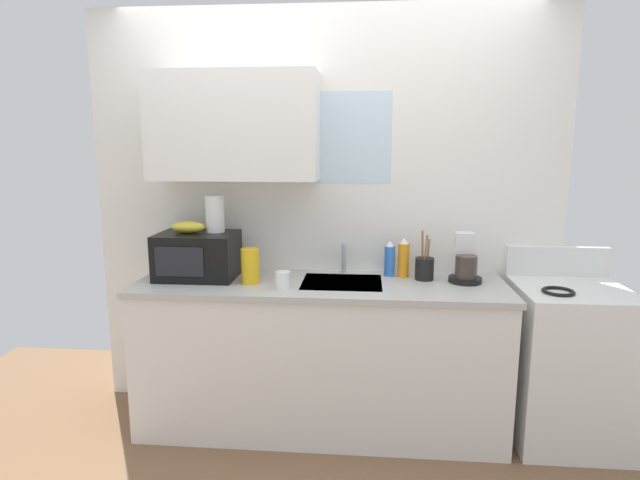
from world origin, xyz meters
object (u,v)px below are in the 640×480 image
stove_range (567,363)px  microwave (198,255)px  cereal_canister (250,266)px  mug_white (283,280)px  coffee_maker (465,263)px  utensil_crock (424,268)px  dish_soap_bottle_orange (404,259)px  dish_soap_bottle_blue (390,259)px  banana_bunch (188,227)px  paper_towel_roll (215,214)px

stove_range → microwave: microwave is taller
cereal_canister → mug_white: bearing=-23.8°
coffee_maker → utensil_crock: size_ratio=0.95×
stove_range → dish_soap_bottle_orange: 1.10m
stove_range → mug_white: 1.69m
dish_soap_bottle_orange → cereal_canister: size_ratio=1.19×
dish_soap_bottle_blue → mug_white: 0.69m
banana_bunch → paper_towel_roll: size_ratio=0.91×
paper_towel_roll → coffee_maker: size_ratio=0.79×
microwave → paper_towel_roll: bearing=27.2°
mug_white → microwave: bearing=160.9°
dish_soap_bottle_blue → mug_white: size_ratio=2.29×
microwave → banana_bunch: banana_bunch is taller
utensil_crock → dish_soap_bottle_orange: bearing=155.6°
paper_towel_roll → banana_bunch: bearing=-161.6°
dish_soap_bottle_blue → utensil_crock: (0.20, -0.07, -0.03)m
mug_white → banana_bunch: bearing=162.3°
banana_bunch → cereal_canister: (0.39, -0.10, -0.20)m
stove_range → dish_soap_bottle_orange: dish_soap_bottle_orange is taller
stove_range → cereal_canister: (-1.82, -0.05, 0.54)m
banana_bunch → dish_soap_bottle_blue: (1.19, 0.14, -0.20)m
stove_range → utensil_crock: 0.97m
stove_range → paper_towel_roll: size_ratio=4.91×
banana_bunch → stove_range: bearing=-1.2°
microwave → coffee_maker: bearing=2.2°
paper_towel_roll → cereal_canister: 0.40m
utensil_crock → mug_white: bearing=-162.1°
microwave → utensil_crock: utensil_crock is taller
cereal_canister → coffee_maker: bearing=7.3°
banana_bunch → coffee_maker: banana_bunch is taller
dish_soap_bottle_orange → coffee_maker: bearing=-10.6°
coffee_maker → mug_white: bearing=-166.5°
stove_range → paper_towel_roll: (-2.06, 0.10, 0.82)m
dish_soap_bottle_orange → cereal_canister: dish_soap_bottle_orange is taller
coffee_maker → dish_soap_bottle_blue: bearing=169.0°
cereal_canister → dish_soap_bottle_orange: bearing=14.2°
utensil_crock → banana_bunch: bearing=-177.1°
dish_soap_bottle_orange → cereal_canister: 0.91m
coffee_maker → stove_range: bearing=-10.2°
stove_range → banana_bunch: 2.33m
paper_towel_roll → utensil_crock: bearing=0.9°
coffee_maker → utensil_crock: (-0.23, 0.01, -0.03)m
paper_towel_roll → mug_white: size_ratio=2.32×
dish_soap_bottle_blue → mug_white: (-0.60, -0.33, -0.05)m
stove_range → dish_soap_bottle_blue: dish_soap_bottle_blue is taller
dish_soap_bottle_blue → utensil_crock: size_ratio=0.74×
dish_soap_bottle_orange → utensil_crock: bearing=-24.4°
coffee_maker → cereal_canister: (-1.24, -0.16, -0.00)m
coffee_maker → dish_soap_bottle_blue: (-0.43, 0.08, -0.00)m
coffee_maker → microwave: bearing=-177.8°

